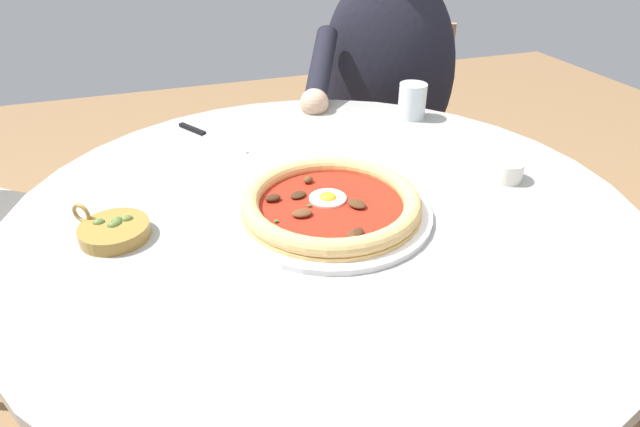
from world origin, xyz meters
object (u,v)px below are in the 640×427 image
Objects in this scene: steak_knife at (202,134)px; ramekin_capers at (506,170)px; diner_person at (382,138)px; pizza_on_plate at (329,205)px; water_glass at (412,103)px; dining_table at (324,264)px; cafe_chair_diner at (388,127)px; olive_pan at (114,230)px.

steak_knife is 0.64m from ramekin_capers.
diner_person reaches higher than steak_knife.
ramekin_capers is at bearing -94.91° from diner_person.
pizza_on_plate is 0.49m from water_glass.
pizza_on_plate reaches higher than dining_table.
pizza_on_plate is at bearing -177.88° from ramekin_capers.
cafe_chair_diner is (0.13, 0.75, -0.23)m from ramekin_capers.
pizza_on_plate is 0.40× the size of cafe_chair_diner.
pizza_on_plate is at bearing -7.86° from olive_pan.
steak_knife is 0.64m from diner_person.
water_glass is (0.33, 0.35, 0.02)m from pizza_on_plate.
dining_table is at bearing -123.30° from cafe_chair_diner.
dining_table is 13.17× the size of water_glass.
ramekin_capers is 0.80m from cafe_chair_diner.
dining_table is 0.74m from diner_person.
diner_person is 0.14m from cafe_chair_diner.
ramekin_capers is (0.35, -0.02, 0.15)m from dining_table.
water_glass is at bearing 46.61° from pizza_on_plate.
diner_person reaches higher than pizza_on_plate.
steak_knife is at bearing -150.62° from cafe_chair_diner.
steak_knife is (-0.15, 0.41, -0.02)m from pizza_on_plate.
diner_person reaches higher than cafe_chair_diner.
water_glass is 1.31× the size of ramekin_capers.
water_glass is at bearing -104.03° from diner_person.
water_glass is at bearing 93.34° from ramekin_capers.
diner_person is (0.56, 0.25, -0.19)m from steak_knife.
diner_person is at bearing 85.09° from ramekin_capers.
ramekin_capers is 0.54× the size of olive_pan.
olive_pan is (-0.69, 0.03, -0.01)m from ramekin_capers.
steak_knife is 0.17× the size of diner_person.
pizza_on_plate is 0.43m from steak_knife.
diner_person reaches higher than ramekin_capers.
ramekin_capers is 0.69m from olive_pan.
pizza_on_plate is 0.93m from cafe_chair_diner.
steak_knife is 0.24× the size of cafe_chair_diner.
pizza_on_plate reaches higher than ramekin_capers.
ramekin_capers is at bearing -99.81° from cafe_chair_diner.
dining_table is 1.28× the size of cafe_chair_diner.
cafe_chair_diner reaches higher than water_glass.
steak_knife is at bearing -156.24° from diner_person.
pizza_on_plate is 0.28× the size of diner_person.
steak_knife is at bearing 112.46° from dining_table.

